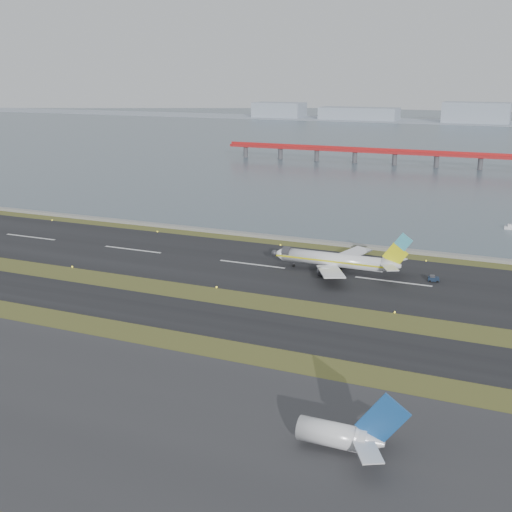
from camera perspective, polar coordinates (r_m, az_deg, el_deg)
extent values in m
plane|color=#374819|center=(156.15, -4.75, -3.67)|extent=(1000.00, 1000.00, 0.00)
cube|color=#303032|center=(114.60, -17.94, -12.00)|extent=(1000.00, 50.00, 0.10)
cube|color=black|center=(146.32, -6.95, -5.09)|extent=(1000.00, 18.00, 0.10)
cube|color=black|center=(181.83, -0.36, -0.75)|extent=(1000.00, 45.00, 0.10)
cube|color=gray|center=(208.56, 2.93, 1.55)|extent=(1000.00, 2.50, 1.00)
cube|color=#40505C|center=(596.09, 16.62, 10.26)|extent=(1400.00, 800.00, 1.30)
cube|color=red|center=(385.54, 15.79, 8.68)|extent=(260.00, 5.00, 1.60)
cube|color=red|center=(385.37, 15.81, 8.90)|extent=(260.00, 0.40, 1.40)
cylinder|color=#4C4C51|center=(409.60, 2.18, 9.02)|extent=(2.80, 2.80, 7.00)
cylinder|color=#4C4C51|center=(386.09, 15.74, 8.02)|extent=(2.80, 2.80, 7.00)
cube|color=#99A5B5|center=(754.74, 18.15, 11.20)|extent=(1400.00, 80.00, 1.00)
cube|color=#99A5B5|center=(804.83, 2.07, 12.85)|extent=(60.00, 35.00, 18.00)
cube|color=#99A5B5|center=(774.62, 9.15, 12.39)|extent=(90.00, 35.00, 14.00)
cube|color=#99A5B5|center=(753.21, 19.00, 11.96)|extent=(70.00, 35.00, 22.00)
cylinder|color=white|center=(175.38, 6.77, -0.32)|extent=(28.00, 3.80, 3.80)
cone|color=white|center=(180.16, 2.02, 0.23)|extent=(3.20, 3.80, 3.80)
cone|color=white|center=(171.70, 11.96, -0.81)|extent=(5.00, 3.80, 3.80)
cube|color=yellow|center=(173.61, 6.59, -0.48)|extent=(31.00, 0.06, 0.45)
cube|color=yellow|center=(177.15, 6.95, -0.16)|extent=(31.00, 0.06, 0.45)
cube|color=white|center=(167.17, 6.65, -1.38)|extent=(11.31, 15.89, 1.66)
cube|color=white|center=(182.90, 8.19, 0.08)|extent=(11.31, 15.89, 1.66)
cylinder|color=#3C3B41|center=(170.28, 6.34, -1.47)|extent=(4.20, 2.10, 2.10)
cylinder|color=#3C3B41|center=(181.33, 7.45, -0.42)|extent=(4.20, 2.10, 2.10)
cube|color=yellow|center=(170.76, 12.28, 0.09)|extent=(6.80, 0.35, 6.85)
cube|color=#48B5CE|center=(169.49, 12.98, 1.23)|extent=(4.85, 0.37, 4.90)
cube|color=white|center=(167.92, 11.81, -1.00)|extent=(5.64, 6.80, 0.22)
cube|color=white|center=(175.09, 12.32, -0.33)|extent=(5.64, 6.80, 0.22)
cylinder|color=black|center=(179.48, 3.38, -0.87)|extent=(0.80, 0.28, 0.80)
cylinder|color=black|center=(173.26, 6.95, -1.55)|extent=(1.00, 0.38, 1.00)
cylinder|color=black|center=(178.41, 7.46, -1.05)|extent=(1.00, 0.38, 1.00)
cube|color=#132034|center=(172.91, 15.50, -1.98)|extent=(3.05, 2.16, 1.04)
cube|color=#3C3B41|center=(172.67, 15.41, -1.76)|extent=(1.48, 1.54, 0.60)
cylinder|color=black|center=(172.30, 15.20, -2.19)|extent=(0.65, 0.39, 0.60)
cylinder|color=black|center=(173.61, 15.16, -2.05)|extent=(0.65, 0.39, 0.60)
cylinder|color=black|center=(172.51, 15.83, -2.21)|extent=(0.65, 0.39, 0.60)
cylinder|color=black|center=(173.82, 15.78, -2.07)|extent=(0.65, 0.39, 0.60)
cylinder|color=white|center=(95.64, 6.81, -15.46)|extent=(10.01, 3.64, 3.60)
cone|color=white|center=(94.45, 10.14, -15.91)|extent=(4.01, 3.62, 3.60)
cube|color=#1C5098|center=(92.32, 11.19, -14.10)|extent=(7.70, 0.38, 8.32)
cube|color=white|center=(91.19, 9.96, -16.80)|extent=(5.25, 6.26, 0.20)
cube|color=white|center=(97.06, 10.94, -14.67)|extent=(5.22, 6.26, 0.20)
cube|color=white|center=(239.71, 21.72, 2.51)|extent=(2.19, 1.80, 0.94)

